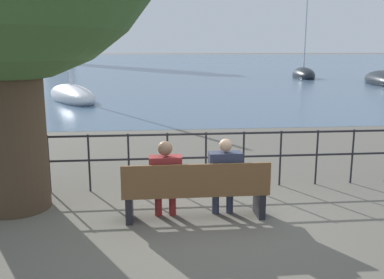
% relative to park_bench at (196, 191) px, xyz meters
% --- Properties ---
extents(ground_plane, '(1000.00, 1000.00, 0.00)m').
position_rel_park_bench_xyz_m(ground_plane, '(0.00, 0.07, -0.45)').
color(ground_plane, '#605B51').
extents(harbor_water, '(600.00, 300.00, 0.01)m').
position_rel_park_bench_xyz_m(harbor_water, '(0.00, 157.52, -0.44)').
color(harbor_water, '#47607A').
rests_on(harbor_water, ground_plane).
extents(park_bench, '(2.18, 0.45, 0.90)m').
position_rel_park_bench_xyz_m(park_bench, '(0.00, 0.00, 0.00)').
color(park_bench, brown).
rests_on(park_bench, ground_plane).
extents(seated_person_left, '(0.48, 0.35, 1.21)m').
position_rel_park_bench_xyz_m(seated_person_left, '(-0.45, 0.08, 0.22)').
color(seated_person_left, maroon).
rests_on(seated_person_left, ground_plane).
extents(seated_person_right, '(0.50, 0.35, 1.23)m').
position_rel_park_bench_xyz_m(seated_person_right, '(0.45, 0.08, 0.23)').
color(seated_person_right, '#2D3347').
rests_on(seated_person_right, ground_plane).
extents(promenade_railing, '(13.42, 0.04, 1.05)m').
position_rel_park_bench_xyz_m(promenade_railing, '(0.00, 1.52, 0.25)').
color(promenade_railing, black).
rests_on(promenade_railing, ground_plane).
extents(sailboat_0, '(4.05, 6.47, 7.15)m').
position_rel_park_bench_xyz_m(sailboat_0, '(-4.65, 16.50, -0.18)').
color(sailboat_0, silver).
rests_on(sailboat_0, ground_plane).
extents(sailboat_1, '(2.55, 5.46, 11.03)m').
position_rel_park_bench_xyz_m(sailboat_1, '(13.65, 32.81, -0.08)').
color(sailboat_1, black).
rests_on(sailboat_1, ground_plane).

